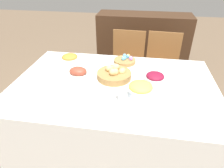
% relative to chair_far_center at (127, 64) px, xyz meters
% --- Properties ---
extents(ground_plane, '(12.00, 12.00, 0.00)m').
position_rel_chair_far_center_xyz_m(ground_plane, '(-0.03, -0.93, -0.49)').
color(ground_plane, brown).
extents(dining_table, '(1.74, 1.15, 0.77)m').
position_rel_chair_far_center_xyz_m(dining_table, '(-0.03, -0.93, -0.11)').
color(dining_table, silver).
rests_on(dining_table, ground).
extents(chair_far_center, '(0.44, 0.44, 0.91)m').
position_rel_chair_far_center_xyz_m(chair_far_center, '(0.00, 0.00, 0.00)').
color(chair_far_center, brown).
rests_on(chair_far_center, ground).
extents(chair_far_right, '(0.45, 0.45, 0.91)m').
position_rel_chair_far_center_xyz_m(chair_far_right, '(0.45, -0.00, 0.00)').
color(chair_far_right, brown).
rests_on(chair_far_right, ground).
extents(sideboard, '(1.42, 0.44, 0.98)m').
position_rel_chair_far_center_xyz_m(sideboard, '(0.18, 0.74, -0.00)').
color(sideboard, '#3D2616').
rests_on(sideboard, ground).
extents(bread_basket, '(0.31, 0.31, 0.11)m').
position_rel_chair_far_center_xyz_m(bread_basket, '(-0.05, -0.85, 0.31)').
color(bread_basket, '#9E7542').
rests_on(bread_basket, dining_table).
extents(egg_basket, '(0.22, 0.22, 0.08)m').
position_rel_chair_far_center_xyz_m(egg_basket, '(0.02, -0.51, 0.30)').
color(egg_basket, '#9E7542').
rests_on(egg_basket, dining_table).
extents(ham_platter, '(0.25, 0.18, 0.08)m').
position_rel_chair_far_center_xyz_m(ham_platter, '(-0.39, -0.84, 0.30)').
color(ham_platter, white).
rests_on(ham_platter, dining_table).
extents(beet_salad_bowl, '(0.18, 0.18, 0.09)m').
position_rel_chair_far_center_xyz_m(beet_salad_bowl, '(0.31, -0.87, 0.32)').
color(beet_salad_bowl, white).
rests_on(beet_salad_bowl, dining_table).
extents(pineapple_bowl, '(0.22, 0.22, 0.10)m').
position_rel_chair_far_center_xyz_m(pineapple_bowl, '(0.19, -1.06, 0.32)').
color(pineapple_bowl, silver).
rests_on(pineapple_bowl, dining_table).
extents(carrot_bowl, '(0.18, 0.18, 0.10)m').
position_rel_chair_far_center_xyz_m(carrot_bowl, '(-0.54, -0.62, 0.32)').
color(carrot_bowl, white).
rests_on(carrot_bowl, dining_table).
extents(dinner_plate, '(0.23, 0.23, 0.01)m').
position_rel_chair_far_center_xyz_m(dinner_plate, '(-0.14, -1.33, 0.28)').
color(dinner_plate, white).
rests_on(dinner_plate, dining_table).
extents(fork, '(0.02, 0.17, 0.00)m').
position_rel_chair_far_center_xyz_m(fork, '(-0.29, -1.33, 0.28)').
color(fork, '#B7B7BC').
rests_on(fork, dining_table).
extents(knife, '(0.02, 0.17, 0.00)m').
position_rel_chair_far_center_xyz_m(knife, '(-0.00, -1.33, 0.28)').
color(knife, '#B7B7BC').
rests_on(knife, dining_table).
extents(spoon, '(0.02, 0.17, 0.00)m').
position_rel_chair_far_center_xyz_m(spoon, '(0.03, -1.33, 0.28)').
color(spoon, '#B7B7BC').
rests_on(spoon, dining_table).
extents(drinking_cup, '(0.07, 0.07, 0.10)m').
position_rel_chair_far_center_xyz_m(drinking_cup, '(0.06, -1.17, 0.32)').
color(drinking_cup, silver).
rests_on(drinking_cup, dining_table).
extents(butter_dish, '(0.12, 0.08, 0.03)m').
position_rel_chair_far_center_xyz_m(butter_dish, '(-0.38, -1.13, 0.29)').
color(butter_dish, white).
rests_on(butter_dish, dining_table).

